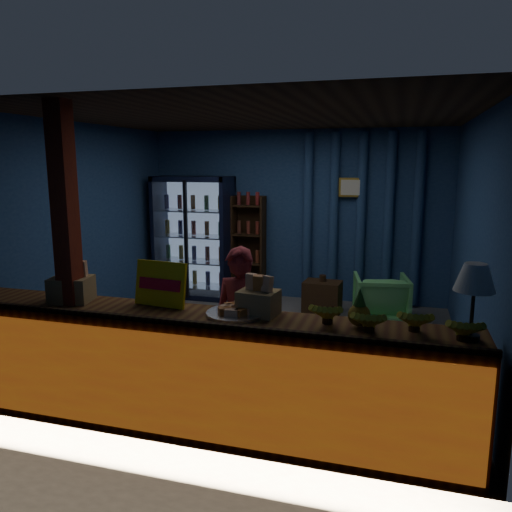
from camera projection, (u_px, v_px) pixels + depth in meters
The scene contains 18 objects.
ground at pixel (255, 345), 5.86m from camera, with size 4.60×4.60×0.00m, color #515154.
room_walls at pixel (255, 212), 5.57m from camera, with size 4.60×4.60×4.60m.
counter at pixel (188, 371), 3.97m from camera, with size 4.40×0.57×0.99m.
support_post at pixel (69, 262), 4.12m from camera, with size 0.16×0.16×2.60m, color #972F16.
beverage_cooler at pixel (196, 238), 7.92m from camera, with size 1.20×0.62×1.90m.
bottle_shelf at pixel (249, 247), 7.85m from camera, with size 0.50×0.28×1.60m.
curtain_folds at pixel (361, 218), 7.36m from camera, with size 1.74×0.14×2.50m.
framed_picture at pixel (351, 187), 7.28m from camera, with size 0.36×0.04×0.28m.
shopkeeper at pixel (240, 326), 4.38m from camera, with size 0.51×0.33×1.40m, color maroon.
green_chair at pixel (381, 298), 6.66m from camera, with size 0.68×0.70×0.64m, color #5EBC65.
side_table at pixel (322, 297), 7.04m from camera, with size 0.54×0.41×0.56m.
yellow_sign at pixel (161, 284), 4.07m from camera, with size 0.47×0.15×0.37m.
snack_box_left at pixel (71, 287), 4.22m from camera, with size 0.37×0.33×0.34m.
snack_box_centre at pixel (258, 301), 3.86m from camera, with size 0.32×0.28×0.31m.
pastry_tray at pixel (236, 312), 3.85m from camera, with size 0.47×0.47×0.08m.
banana_bunches at pixel (392, 320), 3.43m from camera, with size 1.18×0.33×0.19m.
table_lamp at pixel (475, 281), 3.24m from camera, with size 0.27×0.27×0.52m.
pineapple at pixel (359, 312), 3.56m from camera, with size 0.16×0.16×0.28m.
Camera 1 is at (1.57, -5.34, 2.12)m, focal length 35.00 mm.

